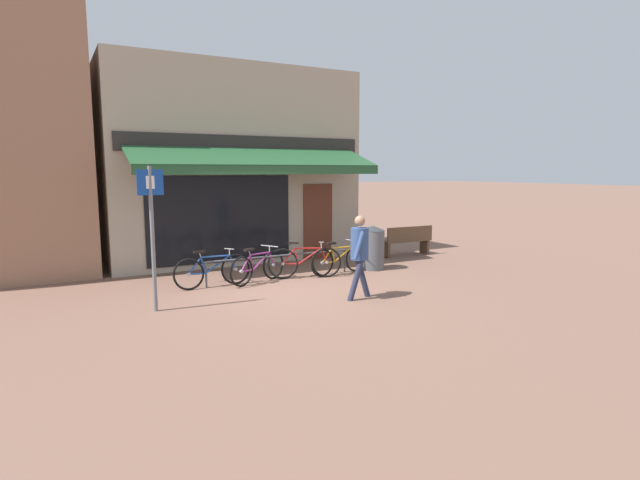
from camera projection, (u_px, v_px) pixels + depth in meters
name	position (u px, v px, depth m)	size (l,w,h in m)	color
ground_plane	(283.00, 290.00, 10.42)	(160.00, 160.00, 0.00)	brown
shop_front	(229.00, 166.00, 14.11)	(6.79, 4.44, 5.23)	tan
bike_rack_rail	(280.00, 259.00, 11.39)	(3.55, 0.04, 0.57)	#47494F
bicycle_blue	(212.00, 270.00, 10.65)	(1.72, 0.52, 0.82)	black
bicycle_purple	(258.00, 267.00, 11.05)	(1.54, 0.75, 0.80)	black
bicycle_red	(305.00, 262.00, 11.56)	(1.69, 0.66, 0.87)	black
bicycle_orange	(339.00, 259.00, 11.98)	(1.70, 0.52, 0.80)	black
pedestrian_adult	(360.00, 248.00, 9.60)	(0.60, 0.48, 1.64)	#282D47
litter_bin	(373.00, 247.00, 12.54)	(0.60, 0.60, 1.11)	#515459
parking_sign	(152.00, 224.00, 8.65)	(0.44, 0.07, 2.56)	slate
park_bench	(407.00, 240.00, 14.53)	(1.60, 0.45, 0.87)	brown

